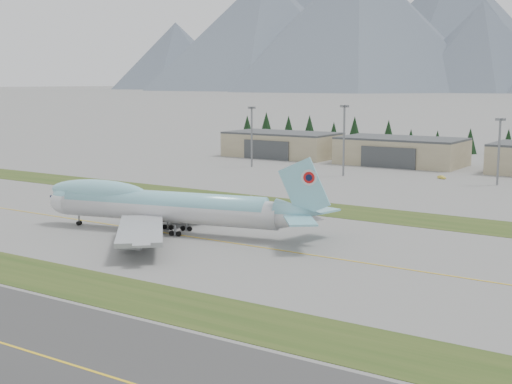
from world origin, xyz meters
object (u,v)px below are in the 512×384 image
Objects in this scene: boeing_747_freighter at (164,206)px; service_vehicle_b at (442,179)px; hangar_center at (401,151)px; hangar_left at (282,144)px; service_vehicle_a at (289,169)px.

service_vehicle_b is (21.83, 117.78, -5.86)m from boeing_747_freighter.
hangar_center reaches higher than service_vehicle_b.
hangar_left is at bearing 99.21° from boeing_747_freighter.
hangar_center is 14.28× the size of service_vehicle_b.
boeing_747_freighter is 18.05× the size of service_vehicle_a.
boeing_747_freighter is 1.41× the size of hangar_center.
boeing_747_freighter reaches higher than service_vehicle_b.
hangar_center is 47.38m from service_vehicle_a.
boeing_747_freighter is 119.93m from service_vehicle_b.
hangar_left is 12.79× the size of service_vehicle_a.
service_vehicle_a reaches higher than service_vehicle_b.
boeing_747_freighter is at bearing -87.88° from hangar_center.
hangar_center is (55.00, 0.00, 0.00)m from hangar_left.
service_vehicle_a is 57.93m from service_vehicle_b.
hangar_center is at bearing 45.35° from service_vehicle_a.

